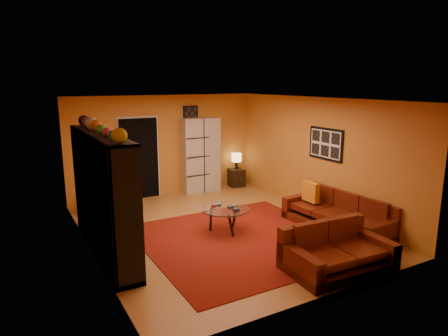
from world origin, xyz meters
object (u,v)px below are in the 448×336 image
sofa (340,215)px  entertainment_unit (103,194)px  bowl_chair (98,200)px  tv (106,197)px  table_lamp (236,158)px  loveseat (334,251)px  side_table (236,178)px  storage_cabinet (201,155)px  coffee_table (225,211)px

sofa → entertainment_unit: bearing=162.1°
sofa → bowl_chair: bearing=136.5°
tv → table_lamp: (4.27, 2.74, -0.18)m
loveseat → side_table: (1.28, 5.16, -0.03)m
entertainment_unit → storage_cabinet: bearing=41.0°
tv → table_lamp: size_ratio=2.13×
tv → coffee_table: size_ratio=1.01×
tv → storage_cabinet: (3.17, 2.79, -0.00)m
sofa → storage_cabinet: size_ratio=1.18×
sofa → coffee_table: 2.34m
tv → bowl_chair: size_ratio=1.41×
bowl_chair → side_table: bowl_chair is taller
sofa → side_table: size_ratio=4.71×
bowl_chair → side_table: (3.95, 0.47, -0.05)m
tv → storage_cabinet: storage_cabinet is taller
tv → side_table: bearing=-57.3°
tv → loveseat: size_ratio=0.56×
coffee_table → side_table: size_ratio=1.91×
entertainment_unit → tv: 0.07m
entertainment_unit → table_lamp: (4.32, 2.75, -0.23)m
tv → sofa: (4.36, -1.18, -0.71)m
table_lamp → coffee_table: bearing=-124.5°
loveseat → coffee_table: (-0.75, 2.22, 0.15)m
tv → sofa: tv is taller
coffee_table → table_lamp: bearing=55.5°
coffee_table → table_lamp: 3.59m
entertainment_unit → sofa: size_ratio=1.27×
bowl_chair → side_table: size_ratio=1.37×
side_table → table_lamp: bearing=90.0°
tv → side_table: (4.27, 2.74, -0.75)m
sofa → table_lamp: size_ratio=5.21×
tv → coffee_table: (2.24, -0.20, -0.56)m
entertainment_unit → side_table: size_ratio=6.00×
storage_cabinet → table_lamp: bearing=0.7°
entertainment_unit → side_table: entertainment_unit is taller
sofa → bowl_chair: (-4.05, 3.45, 0.02)m
side_table → tv: bearing=-147.3°
storage_cabinet → side_table: 1.33m
bowl_chair → table_lamp: bearing=6.8°
loveseat → storage_cabinet: size_ratio=0.86×
coffee_table → side_table: bearing=55.5°
loveseat → table_lamp: size_ratio=3.80×
loveseat → table_lamp: table_lamp is taller
coffee_table → table_lamp: (2.02, 2.95, 0.38)m
sofa → tv: bearing=161.8°
loveseat → tv: bearing=54.6°
coffee_table → storage_cabinet: 3.18m
tv → storage_cabinet: size_ratio=0.48×
coffee_table → bowl_chair: (-1.93, 2.48, -0.14)m
loveseat → table_lamp: 5.34m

